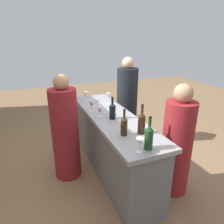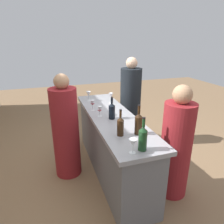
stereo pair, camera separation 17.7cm
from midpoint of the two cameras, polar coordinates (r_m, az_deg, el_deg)
ground_plane at (r=3.25m, az=1.62°, el=-15.95°), size 12.00×12.00×0.00m
bar_counter at (r=3.00m, az=1.70°, el=-8.93°), size 2.17×0.59×0.90m
wine_bottle_leftmost_olive_green at (r=1.97m, az=11.14°, el=-7.14°), size 0.08×0.08×0.34m
wine_bottle_second_left_amber_brown at (r=2.27m, az=9.58°, el=-3.11°), size 0.08×0.08×0.34m
wine_bottle_center_amber_brown at (r=2.22m, az=4.63°, el=-3.87°), size 0.07×0.07×0.30m
wine_bottle_second_right_near_black at (r=2.66m, az=1.85°, el=0.38°), size 0.08×0.08×0.30m
wine_glass_near_left at (r=3.30m, az=1.21°, el=4.50°), size 0.07×0.07×0.17m
wine_glass_near_center at (r=1.91m, az=8.48°, el=-8.54°), size 0.08×0.08×0.14m
wine_glass_near_right at (r=3.44m, az=-5.08°, el=4.96°), size 0.08×0.08×0.16m
wine_glass_far_left at (r=2.75m, az=-1.64°, el=0.64°), size 0.06×0.06×0.14m
wine_glass_far_center at (r=2.97m, az=-3.77°, el=2.42°), size 0.06×0.06×0.16m
person_left_guest at (r=3.73m, az=6.46°, el=1.67°), size 0.43×0.43×1.60m
person_center_guest at (r=2.67m, az=19.21°, el=-9.32°), size 0.37×0.37×1.43m
person_right_guest at (r=2.92m, az=-11.08°, el=-5.29°), size 0.46×0.46×1.48m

